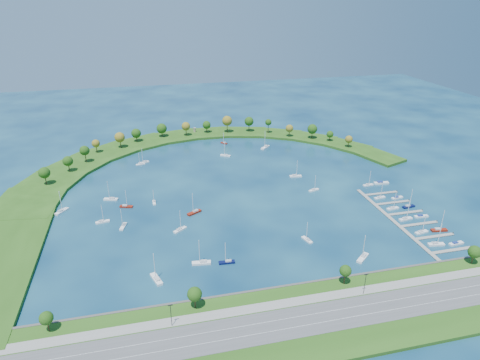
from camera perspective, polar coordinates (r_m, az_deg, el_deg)
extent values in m
plane|color=#072244|center=(271.01, -0.79, -1.30)|extent=(700.00, 700.00, 0.00)
cube|color=#244C14|center=(171.66, 8.79, -18.74)|extent=(420.00, 42.00, 1.60)
cube|color=#474442|center=(186.63, 6.32, -14.40)|extent=(420.00, 1.20, 1.80)
cube|color=#515154|center=(171.07, 8.81, -18.53)|extent=(420.00, 16.00, 0.12)
cube|color=gray|center=(178.63, 7.47, -16.24)|extent=(420.00, 5.00, 0.12)
cube|color=silver|center=(169.36, 9.13, -19.06)|extent=(420.00, 0.15, 0.02)
cube|color=silver|center=(172.71, 8.49, -17.97)|extent=(420.00, 0.15, 0.02)
cylinder|color=#382314|center=(178.68, -24.85, -17.72)|extent=(0.56, 0.56, 4.90)
sphere|color=#254812|center=(176.49, -25.05, -16.86)|extent=(5.20, 5.20, 5.20)
cylinder|color=#382314|center=(173.94, -6.19, -16.36)|extent=(0.56, 0.56, 5.25)
sphere|color=#254812|center=(171.47, -6.25, -15.39)|extent=(6.00, 6.00, 6.00)
cylinder|color=#382314|center=(189.95, 14.15, -12.98)|extent=(0.56, 0.56, 5.60)
sphere|color=#254812|center=(187.69, 14.27, -12.05)|extent=(5.20, 5.20, 5.20)
cylinder|color=#382314|center=(224.67, 29.31, -9.43)|extent=(0.56, 0.56, 4.90)
sphere|color=#254812|center=(222.86, 29.50, -8.64)|extent=(6.00, 6.00, 6.00)
cylinder|color=black|center=(165.92, -9.44, -17.90)|extent=(0.24, 0.24, 10.00)
cylinder|color=black|center=(185.34, 16.76, -13.54)|extent=(0.24, 0.24, 10.00)
cube|color=#244C14|center=(282.36, -27.19, -2.86)|extent=(43.73, 48.72, 2.00)
cube|color=#244C14|center=(306.86, -24.65, -0.27)|extent=(50.23, 54.30, 2.00)
cube|color=#244C14|center=(328.74, -21.39, 1.89)|extent=(54.07, 56.09, 2.00)
cube|color=#244C14|center=(347.32, -17.59, 3.61)|extent=(55.20, 54.07, 2.00)
cube|color=#244C14|center=(362.12, -13.42, 4.94)|extent=(53.65, 48.47, 2.00)
cube|color=#244C14|center=(372.76, -8.99, 5.87)|extent=(49.62, 39.75, 2.00)
cube|color=#244C14|center=(379.01, -4.40, 6.41)|extent=(44.32, 29.96, 2.00)
cube|color=#244C14|center=(380.72, 0.27, 6.57)|extent=(49.49, 38.05, 2.00)
cube|color=#244C14|center=(377.85, 4.92, 6.33)|extent=(51.13, 44.12, 2.00)
cube|color=#244C14|center=(370.46, 9.49, 5.72)|extent=(49.19, 47.96, 2.00)
cube|color=#244C14|center=(358.73, 13.86, 4.71)|extent=(43.90, 49.49, 2.00)
cube|color=#244C14|center=(342.93, 17.96, 3.30)|extent=(35.67, 48.74, 2.00)
cube|color=#244C14|center=(235.59, -29.92, -8.88)|extent=(36.00, 130.81, 1.90)
cylinder|color=#382314|center=(300.27, -25.12, 0.05)|extent=(0.56, 0.56, 6.81)
sphere|color=#254812|center=(298.48, -25.29, 0.90)|extent=(7.46, 7.46, 7.46)
cylinder|color=#382314|center=(315.78, -22.43, 1.64)|extent=(0.56, 0.56, 6.41)
sphere|color=#254812|center=(314.17, -22.56, 2.41)|extent=(7.06, 7.06, 7.06)
cylinder|color=#382314|center=(328.39, -20.44, 2.94)|extent=(0.56, 0.56, 7.83)
sphere|color=#254812|center=(326.62, -20.57, 3.81)|extent=(7.19, 7.19, 7.19)
cylinder|color=#382314|center=(346.21, -19.09, 4.08)|extent=(0.56, 0.56, 6.32)
sphere|color=olive|center=(344.80, -19.19, 4.76)|extent=(6.27, 6.27, 6.27)
cylinder|color=#382314|center=(351.53, -16.09, 4.85)|extent=(0.56, 0.56, 7.18)
sphere|color=olive|center=(349.91, -16.19, 5.66)|extent=(8.25, 8.25, 8.25)
cylinder|color=#382314|center=(363.33, -14.00, 5.58)|extent=(0.56, 0.56, 5.58)
sphere|color=#254812|center=(362.00, -14.07, 6.24)|extent=(8.08, 8.08, 8.08)
cylinder|color=#382314|center=(371.16, -10.65, 6.29)|extent=(0.56, 0.56, 5.67)
sphere|color=#254812|center=(369.79, -10.70, 6.97)|extent=(8.83, 8.83, 8.83)
cylinder|color=#382314|center=(370.59, -7.40, 6.59)|extent=(0.56, 0.56, 6.99)
sphere|color=olive|center=(369.12, -7.44, 7.33)|extent=(7.48, 7.48, 7.48)
cylinder|color=#382314|center=(377.44, -4.59, 6.93)|extent=(0.56, 0.56, 5.53)
sphere|color=#254812|center=(376.21, -4.61, 7.54)|extent=(7.25, 7.25, 7.25)
cylinder|color=#382314|center=(376.17, -1.77, 7.21)|extent=(0.56, 0.56, 9.00)
sphere|color=olive|center=(374.37, -1.79, 8.13)|extent=(8.90, 8.90, 8.90)
cylinder|color=#382314|center=(378.94, 1.24, 7.25)|extent=(0.56, 0.56, 7.83)
sphere|color=#254812|center=(377.35, 1.25, 8.06)|extent=(8.16, 8.16, 8.16)
cylinder|color=#382314|center=(374.93, 3.89, 7.10)|extent=(0.56, 0.56, 8.88)
sphere|color=#254812|center=(373.32, 3.91, 7.92)|extent=(5.69, 5.69, 5.69)
cylinder|color=#382314|center=(367.65, 6.77, 6.40)|extent=(0.56, 0.56, 6.08)
sphere|color=olive|center=(366.34, 6.80, 7.05)|extent=(6.65, 6.65, 6.65)
cylinder|color=#382314|center=(365.34, 9.84, 6.15)|extent=(0.56, 0.56, 6.78)
sphere|color=#254812|center=(363.82, 9.90, 6.91)|extent=(8.40, 8.40, 8.40)
cylinder|color=#382314|center=(362.19, 12.20, 5.63)|extent=(0.56, 0.56, 4.76)
sphere|color=#254812|center=(361.10, 12.25, 6.16)|extent=(5.87, 5.87, 5.87)
cylinder|color=#382314|center=(350.60, 14.65, 4.82)|extent=(0.56, 0.56, 5.49)
sphere|color=olive|center=(349.34, 14.72, 5.43)|extent=(6.16, 6.16, 6.16)
cylinder|color=gray|center=(379.83, -6.24, 6.83)|extent=(2.20, 2.20, 3.71)
cylinder|color=gray|center=(379.24, -6.25, 7.12)|extent=(2.60, 2.60, 0.30)
cube|color=gray|center=(249.54, 20.31, -5.26)|extent=(2.20, 82.00, 0.40)
cube|color=gray|center=(234.41, 27.11, -8.58)|extent=(22.00, 2.00, 0.40)
cylinder|color=#382314|center=(241.08, 29.13, -8.04)|extent=(0.36, 0.36, 1.60)
cube|color=gray|center=(242.78, 25.19, -7.02)|extent=(22.00, 2.00, 0.40)
cylinder|color=#382314|center=(249.22, 27.20, -6.54)|extent=(0.36, 0.36, 1.60)
cube|color=gray|center=(251.55, 23.42, -5.56)|extent=(22.00, 2.00, 0.40)
cylinder|color=#382314|center=(257.78, 25.40, -5.14)|extent=(0.36, 0.36, 1.60)
cube|color=gray|center=(260.71, 21.78, -4.20)|extent=(22.00, 2.00, 0.40)
cylinder|color=#382314|center=(266.72, 23.73, -3.83)|extent=(0.36, 0.36, 1.60)
cube|color=gray|center=(270.19, 20.26, -2.92)|extent=(22.00, 2.00, 0.40)
cylinder|color=#382314|center=(276.00, 22.17, -2.60)|extent=(0.36, 0.36, 1.60)
cube|color=gray|center=(279.98, 18.85, -1.74)|extent=(22.00, 2.00, 0.40)
cylinder|color=#382314|center=(285.59, 20.72, -1.45)|extent=(0.36, 0.36, 1.60)
cube|color=white|center=(211.94, 16.50, -10.22)|extent=(8.80, 7.94, 1.11)
cube|color=#B8B9BD|center=(212.16, 16.62, -9.89)|extent=(3.66, 3.48, 0.78)
cylinder|color=silver|center=(207.66, 16.64, -8.76)|extent=(0.32, 0.32, 12.54)
cube|color=white|center=(264.57, -23.27, -3.99)|extent=(7.42, 8.86, 1.09)
cube|color=#B8B9BD|center=(263.63, -23.44, -3.89)|extent=(3.32, 3.63, 0.76)
cylinder|color=silver|center=(262.13, -23.40, -2.63)|extent=(0.32, 0.32, 12.29)
cube|color=white|center=(273.19, 10.11, -1.38)|extent=(7.54, 4.05, 0.87)
cube|color=#B8B9BD|center=(272.44, 10.00, -1.27)|extent=(2.85, 2.10, 0.61)
cylinder|color=silver|center=(271.30, 10.28, -0.33)|extent=(0.32, 0.32, 9.81)
cube|color=white|center=(227.73, -8.23, -6.79)|extent=(7.80, 6.67, 0.97)
cube|color=#B8B9BD|center=(226.86, -8.39, -6.69)|extent=(3.21, 2.97, 0.68)
cylinder|color=silver|center=(225.12, -8.20, -5.43)|extent=(0.32, 0.32, 10.90)
cube|color=white|center=(269.25, -17.31, -2.54)|extent=(9.01, 4.80, 1.04)
cube|color=#B8B9BD|center=(268.57, -17.16, -2.38)|extent=(3.40, 2.49, 0.73)
cylinder|color=silver|center=(266.79, -17.62, -1.31)|extent=(0.32, 0.32, 11.72)
cube|color=white|center=(237.20, -15.73, -6.17)|extent=(4.27, 8.03, 0.93)
cube|color=#B8B9BD|center=(237.44, -15.69, -5.91)|extent=(2.22, 3.03, 0.65)
cylinder|color=silver|center=(233.94, -15.93, -5.04)|extent=(0.32, 0.32, 10.44)
cube|color=white|center=(201.06, -5.32, -11.27)|extent=(9.20, 3.56, 1.08)
cube|color=#B8B9BD|center=(200.53, -5.07, -11.04)|extent=(3.32, 2.12, 0.75)
cylinder|color=silver|center=(197.31, -5.61, -9.72)|extent=(0.32, 0.32, 12.10)
cube|color=maroon|center=(257.88, -15.34, -3.53)|extent=(8.10, 4.47, 0.94)
cube|color=#B8B9BD|center=(257.78, -15.53, -3.36)|extent=(3.07, 2.29, 0.66)
cylinder|color=silver|center=(255.12, -15.35, -2.40)|extent=(0.32, 0.32, 10.54)
cube|color=white|center=(318.45, -13.51, 2.11)|extent=(6.70, 3.14, 0.78)
cube|color=#B8B9BD|center=(318.33, -13.41, 2.24)|extent=(2.48, 1.72, 0.54)
cylinder|color=silver|center=(316.65, -13.68, 2.89)|extent=(0.32, 0.32, 8.73)
cube|color=white|center=(344.04, 3.48, 4.48)|extent=(9.38, 9.29, 1.24)
cube|color=#B8B9BD|center=(344.53, 3.56, 4.69)|extent=(3.99, 3.97, 0.87)
cylinder|color=silver|center=(340.85, 3.44, 5.64)|extent=(0.32, 0.32, 13.92)
cube|color=maroon|center=(243.47, -6.29, -4.46)|extent=(9.05, 6.61, 1.08)
cube|color=#B8B9BD|center=(243.50, -6.14, -4.21)|extent=(3.60, 3.08, 0.75)
cylinder|color=silver|center=(240.01, -6.50, -3.14)|extent=(0.32, 0.32, 12.12)
cube|color=white|center=(245.14, -18.34, -5.48)|extent=(7.87, 3.54, 0.91)
cube|color=#B8B9BD|center=(244.73, -18.54, -5.35)|extent=(2.90, 1.97, 0.64)
cylinder|color=silver|center=(242.56, -18.37, -4.31)|extent=(0.32, 0.32, 10.26)
cube|color=white|center=(258.77, -11.70, -3.06)|extent=(1.84, 6.23, 0.74)
cube|color=#B8B9BD|center=(259.04, -11.72, -2.87)|extent=(1.25, 2.19, 0.52)
cylinder|color=silver|center=(256.30, -11.78, -2.20)|extent=(0.32, 0.32, 8.37)
cube|color=white|center=(291.71, 7.63, 0.52)|extent=(8.59, 3.27, 1.01)
cube|color=#B8B9BD|center=(291.17, 7.48, 0.67)|extent=(3.10, 1.96, 0.70)
cylinder|color=silver|center=(289.47, 7.83, 1.65)|extent=(0.32, 0.32, 11.31)
cube|color=#090E3B|center=(200.85, -1.82, -11.23)|extent=(7.82, 2.58, 0.93)
cube|color=#B8B9BD|center=(200.49, -1.60, -11.02)|extent=(2.78, 1.66, 0.65)
cylinder|color=silver|center=(197.54, -2.02, -9.91)|extent=(0.32, 0.32, 10.42)
cube|color=white|center=(326.40, -2.01, 3.37)|extent=(8.11, 6.36, 0.98)
cube|color=#B8B9BD|center=(325.82, -1.88, 3.49)|extent=(3.27, 2.90, 0.69)
cylinder|color=silver|center=(324.52, -2.14, 4.37)|extent=(0.32, 0.32, 11.04)
cube|color=white|center=(321.04, -13.07, 2.36)|extent=(8.19, 5.25, 0.96)
cube|color=#B8B9BD|center=(321.04, -12.95, 2.52)|extent=(3.18, 2.55, 0.67)
cylinder|color=silver|center=(318.72, -13.27, 3.31)|extent=(0.32, 0.32, 10.76)
cube|color=maroon|center=(354.54, -2.21, 5.08)|extent=(5.56, 6.06, 0.77)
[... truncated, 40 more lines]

